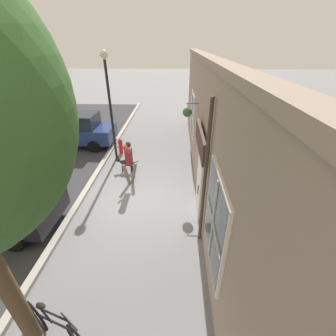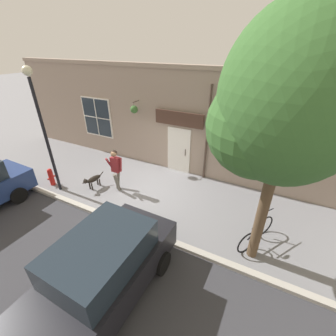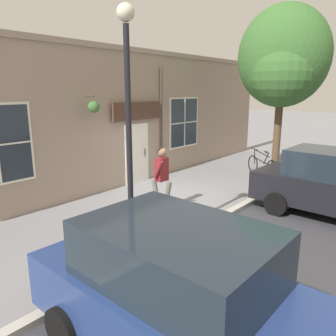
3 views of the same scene
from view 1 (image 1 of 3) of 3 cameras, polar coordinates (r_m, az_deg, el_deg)
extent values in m
plane|color=gray|center=(8.34, -7.91, -7.74)|extent=(90.00, 90.00, 0.00)
cube|color=#B2ADA3|center=(8.85, -20.89, -6.71)|extent=(0.20, 28.00, 0.12)
cube|color=gray|center=(7.16, 9.81, 6.28)|extent=(0.30, 18.00, 4.47)
cube|color=gray|center=(6.62, 11.66, 25.02)|extent=(0.42, 18.00, 0.16)
cube|color=white|center=(7.25, 8.14, -3.89)|extent=(0.10, 1.10, 2.10)
cube|color=#232D38|center=(7.28, 7.87, -4.22)|extent=(0.03, 0.90, 1.90)
cylinder|color=#47382D|center=(6.95, 7.65, -5.46)|extent=(0.03, 0.03, 0.30)
cube|color=#4C3328|center=(6.55, 8.18, 7.17)|extent=(0.08, 2.20, 0.60)
cylinder|color=#47382D|center=(5.66, 9.34, -2.84)|extent=(0.09, 0.09, 4.02)
cylinder|color=#47382D|center=(8.32, 6.31, 15.94)|extent=(0.44, 0.04, 0.04)
cylinder|color=#47382D|center=(8.35, 4.96, 14.79)|extent=(0.01, 0.01, 0.34)
cone|color=#2D2823|center=(8.41, 4.90, 13.34)|extent=(0.32, 0.32, 0.18)
sphere|color=#3D6B33|center=(8.38, 4.92, 13.93)|extent=(0.34, 0.34, 0.34)
cube|color=white|center=(11.19, 6.31, 13.44)|extent=(0.08, 1.82, 2.02)
cube|color=#232D38|center=(11.18, 6.15, 13.44)|extent=(0.03, 1.70, 1.90)
cube|color=white|center=(11.18, 6.04, 13.45)|extent=(0.04, 0.04, 1.90)
cube|color=white|center=(11.18, 6.04, 13.45)|extent=(0.04, 1.70, 0.04)
cube|color=white|center=(4.57, 12.00, -13.22)|extent=(0.08, 1.82, 2.02)
cube|color=#232D38|center=(4.56, 11.62, -13.22)|extent=(0.03, 1.70, 1.90)
cube|color=white|center=(4.56, 11.37, -13.23)|extent=(0.04, 0.04, 1.90)
cube|color=white|center=(4.56, 11.37, -13.23)|extent=(0.04, 1.70, 0.04)
cylinder|color=#6B665B|center=(9.00, -10.46, -1.63)|extent=(0.31, 0.14, 0.87)
cylinder|color=#6B665B|center=(9.08, -8.64, -1.17)|extent=(0.31, 0.14, 0.87)
cube|color=maroon|center=(8.69, -9.94, 2.80)|extent=(0.23, 0.35, 0.62)
sphere|color=#936B4C|center=(8.49, -10.35, 5.65)|extent=(0.24, 0.24, 0.24)
sphere|color=black|center=(8.48, -10.16, 5.79)|extent=(0.22, 0.22, 0.22)
cylinder|color=maroon|center=(8.46, -10.04, 2.30)|extent=(0.16, 0.09, 0.57)
cylinder|color=maroon|center=(8.89, -10.28, 3.79)|extent=(0.33, 0.09, 0.52)
ellipsoid|color=black|center=(9.94, -10.41, 1.43)|extent=(0.70, 0.33, 0.22)
cylinder|color=black|center=(10.07, -11.49, 0.05)|extent=(0.06, 0.06, 0.32)
cylinder|color=black|center=(10.18, -11.21, 0.44)|extent=(0.06, 0.06, 0.32)
cylinder|color=black|center=(9.94, -9.33, -0.15)|extent=(0.06, 0.06, 0.32)
cylinder|color=black|center=(10.05, -9.08, 0.25)|extent=(0.06, 0.06, 0.32)
sphere|color=black|center=(10.04, -12.57, 2.03)|extent=(0.18, 0.18, 0.18)
cone|color=black|center=(10.09, -13.14, 1.97)|extent=(0.11, 0.10, 0.09)
cone|color=black|center=(9.96, -12.68, 2.32)|extent=(0.06, 0.06, 0.07)
cone|color=black|center=(10.04, -12.47, 2.58)|extent=(0.06, 0.06, 0.07)
cylinder|color=black|center=(9.79, -8.16, 1.50)|extent=(0.21, 0.06, 0.14)
cylinder|color=brown|center=(4.78, -36.00, -22.76)|extent=(0.27, 0.27, 3.27)
torus|color=black|center=(5.84, -30.35, -29.68)|extent=(0.61, 0.42, 0.70)
cylinder|color=black|center=(5.39, -26.98, -31.51)|extent=(0.92, 0.39, 0.24)
cylinder|color=black|center=(5.37, -28.84, -29.67)|extent=(0.25, 0.13, 0.47)
cylinder|color=black|center=(5.10, -27.48, -29.97)|extent=(0.78, 0.33, 0.21)
cylinder|color=black|center=(5.07, -23.40, -33.50)|extent=(0.09, 0.06, 0.58)
cylinder|color=black|center=(4.80, -23.86, -32.02)|extent=(0.40, 0.28, 0.03)
ellipsoid|color=black|center=(5.17, -29.61, -28.10)|extent=(0.27, 0.18, 0.11)
cube|color=navy|center=(13.28, -22.77, 8.18)|extent=(4.33, 1.82, 0.76)
cube|color=#1E2833|center=(12.97, -22.51, 11.16)|extent=(2.26, 1.58, 0.68)
cylinder|color=black|center=(13.33, -29.13, 4.99)|extent=(0.62, 0.19, 0.62)
cylinder|color=black|center=(14.73, -25.89, 7.89)|extent=(0.62, 0.19, 0.62)
cylinder|color=black|center=(12.14, -18.32, 5.16)|extent=(0.62, 0.19, 0.62)
cylinder|color=black|center=(13.67, -15.92, 8.22)|extent=(0.62, 0.19, 0.62)
cylinder|color=black|center=(7.60, -34.71, -15.09)|extent=(0.62, 0.19, 0.62)
cylinder|color=black|center=(8.67, -28.39, -7.39)|extent=(0.62, 0.19, 0.62)
cylinder|color=black|center=(10.56, -14.20, 13.15)|extent=(0.11, 0.11, 4.39)
sphere|color=beige|center=(10.19, -15.99, 26.02)|extent=(0.32, 0.32, 0.32)
cylinder|color=red|center=(11.68, -11.89, 5.10)|extent=(0.20, 0.20, 0.62)
sphere|color=red|center=(11.54, -12.07, 6.73)|extent=(0.20, 0.20, 0.20)
cylinder|color=red|center=(11.70, -12.47, 5.24)|extent=(0.10, 0.07, 0.07)
cylinder|color=red|center=(11.64, -11.32, 5.24)|extent=(0.10, 0.07, 0.07)
camera|label=2|loc=(8.06, -75.32, 11.04)|focal=24.00mm
camera|label=3|loc=(15.94, -27.60, 20.09)|focal=35.00mm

